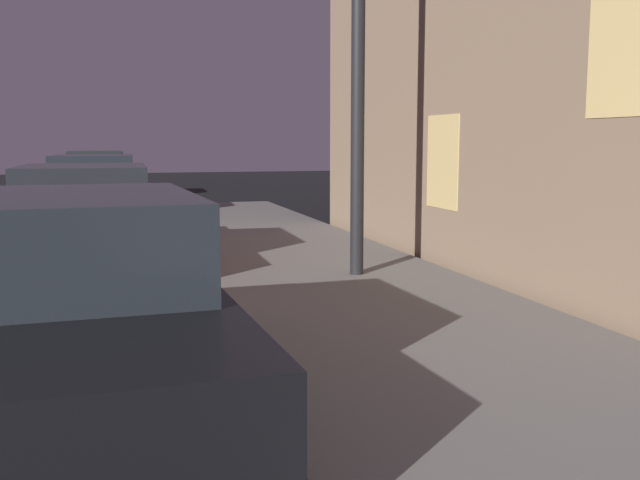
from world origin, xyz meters
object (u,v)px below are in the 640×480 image
(car_black, at_px, (62,315))
(car_red, at_px, (86,221))
(car_blue, at_px, (94,188))
(car_yellow_cab, at_px, (97,175))

(car_black, height_order, car_red, same)
(car_blue, height_order, car_yellow_cab, same)
(car_black, bearing_deg, car_red, 90.00)
(car_red, relative_size, car_blue, 0.99)
(car_black, xyz_separation_m, car_blue, (0.00, 12.20, 0.00))
(car_black, distance_m, car_blue, 12.20)
(car_blue, bearing_deg, car_yellow_cab, 90.00)
(car_red, height_order, car_blue, same)
(car_blue, xyz_separation_m, car_yellow_cab, (0.00, 6.83, -0.00))
(car_black, height_order, car_blue, same)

